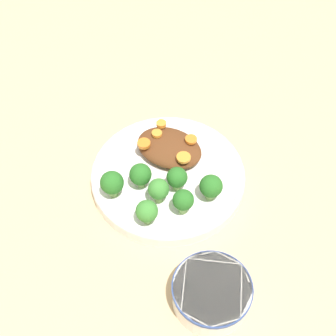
# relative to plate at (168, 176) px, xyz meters

# --- Properties ---
(ground_plane) EXTENTS (4.00, 4.00, 0.00)m
(ground_plane) POSITION_rel_plate_xyz_m (0.00, 0.00, -0.01)
(ground_plane) COLOR tan
(plate) EXTENTS (0.27, 0.27, 0.03)m
(plate) POSITION_rel_plate_xyz_m (0.00, 0.00, 0.00)
(plate) COLOR white
(plate) RESTS_ON ground_plane
(dip_bowl) EXTENTS (0.12, 0.12, 0.05)m
(dip_bowl) POSITION_rel_plate_xyz_m (0.16, -0.16, 0.01)
(dip_bowl) COLOR white
(dip_bowl) RESTS_ON ground_plane
(stew_mound) EXTENTS (0.12, 0.09, 0.03)m
(stew_mound) POSITION_rel_plate_xyz_m (-0.02, 0.04, 0.02)
(stew_mound) COLOR #5B3319
(stew_mound) RESTS_ON plate
(broccoli_floret_0) EXTENTS (0.04, 0.04, 0.05)m
(broccoli_floret_0) POSITION_rel_plate_xyz_m (0.06, -0.06, 0.04)
(broccoli_floret_0) COLOR #7FA85B
(broccoli_floret_0) RESTS_ON plate
(broccoli_floret_1) EXTENTS (0.04, 0.04, 0.05)m
(broccoli_floret_1) POSITION_rel_plate_xyz_m (0.01, -0.06, 0.04)
(broccoli_floret_1) COLOR #759E51
(broccoli_floret_1) RESTS_ON plate
(broccoli_floret_2) EXTENTS (0.04, 0.04, 0.05)m
(broccoli_floret_2) POSITION_rel_plate_xyz_m (0.09, -0.01, 0.04)
(broccoli_floret_2) COLOR #759E51
(broccoli_floret_2) RESTS_ON plate
(broccoli_floret_3) EXTENTS (0.04, 0.04, 0.05)m
(broccoli_floret_3) POSITION_rel_plate_xyz_m (0.03, -0.02, 0.03)
(broccoli_floret_3) COLOR #759E51
(broccoli_floret_3) RESTS_ON plate
(broccoli_floret_4) EXTENTS (0.04, 0.04, 0.05)m
(broccoli_floret_4) POSITION_rel_plate_xyz_m (-0.06, -0.08, 0.04)
(broccoli_floret_4) COLOR #759E51
(broccoli_floret_4) RESTS_ON plate
(broccoli_floret_5) EXTENTS (0.04, 0.04, 0.05)m
(broccoli_floret_5) POSITION_rel_plate_xyz_m (0.02, -0.10, 0.04)
(broccoli_floret_5) COLOR #759E51
(broccoli_floret_5) RESTS_ON plate
(broccoli_floret_6) EXTENTS (0.04, 0.04, 0.05)m
(broccoli_floret_6) POSITION_rel_plate_xyz_m (-0.03, -0.05, 0.04)
(broccoli_floret_6) COLOR #7FA85B
(broccoli_floret_6) RESTS_ON plate
(carrot_slice_0) EXTENTS (0.02, 0.02, 0.00)m
(carrot_slice_0) POSITION_rel_plate_xyz_m (0.02, 0.02, 0.04)
(carrot_slice_0) COLOR orange
(carrot_slice_0) RESTS_ON stew_mound
(carrot_slice_1) EXTENTS (0.02, 0.02, 0.01)m
(carrot_slice_1) POSITION_rel_plate_xyz_m (-0.06, 0.01, 0.04)
(carrot_slice_1) COLOR orange
(carrot_slice_1) RESTS_ON stew_mound
(carrot_slice_2) EXTENTS (0.02, 0.02, 0.01)m
(carrot_slice_2) POSITION_rel_plate_xyz_m (-0.05, 0.05, 0.04)
(carrot_slice_2) COLOR orange
(carrot_slice_2) RESTS_ON stew_mound
(carrot_slice_3) EXTENTS (0.02, 0.02, 0.01)m
(carrot_slice_3) POSITION_rel_plate_xyz_m (-0.05, 0.07, 0.04)
(carrot_slice_3) COLOR orange
(carrot_slice_3) RESTS_ON stew_mound
(carrot_slice_4) EXTENTS (0.02, 0.02, 0.01)m
(carrot_slice_4) POSITION_rel_plate_xyz_m (0.01, 0.06, 0.04)
(carrot_slice_4) COLOR orange
(carrot_slice_4) RESTS_ON stew_mound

